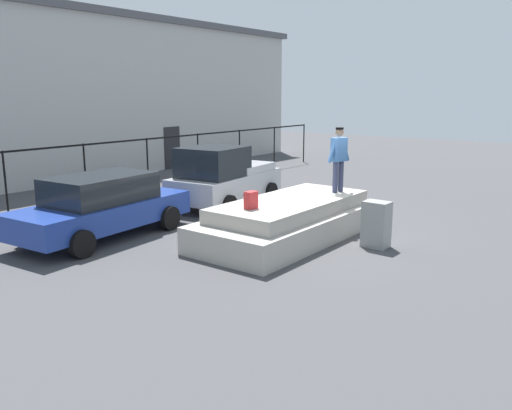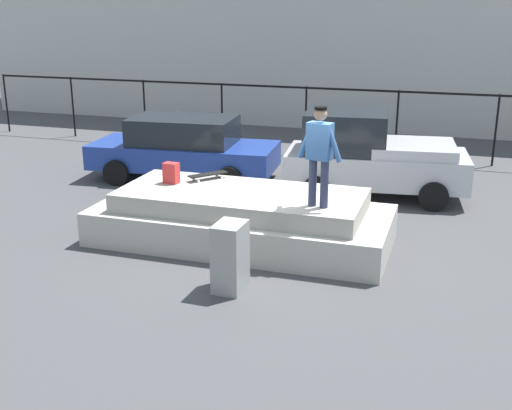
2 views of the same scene
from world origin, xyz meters
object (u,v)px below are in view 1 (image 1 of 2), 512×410
skateboard (250,198)px  car_silver_pickup_mid (223,177)px  utility_box (376,224)px  skateboarder (339,155)px  backpack (251,200)px  car_blue_sedan_near (102,205)px

skateboard → car_silver_pickup_mid: size_ratio=0.18×
car_silver_pickup_mid → utility_box: 6.05m
skateboarder → backpack: bearing=169.2°
skateboard → car_silver_pickup_mid: (2.73, 3.24, -0.13)m
car_blue_sedan_near → skateboarder: bearing=-43.9°
skateboard → utility_box: 3.07m
skateboarder → car_blue_sedan_near: 6.25m
skateboarder → car_silver_pickup_mid: size_ratio=0.40×
backpack → utility_box: size_ratio=0.37×
backpack → car_blue_sedan_near: size_ratio=0.08×
skateboard → utility_box: size_ratio=0.68×
skateboarder → skateboard: (-2.46, 1.04, -0.89)m
car_blue_sedan_near → car_silver_pickup_mid: bearing=0.3°
car_silver_pickup_mid → backpack: bearing=-131.7°
car_blue_sedan_near → utility_box: bearing=-59.9°
skateboarder → backpack: (-3.03, 0.58, -0.79)m
car_blue_sedan_near → utility_box: 6.79m
car_blue_sedan_near → car_silver_pickup_mid: (4.69, 0.02, 0.13)m
backpack → car_blue_sedan_near: 3.96m
skateboard → car_silver_pickup_mid: bearing=49.9°
backpack → utility_box: bearing=137.1°
backpack → car_blue_sedan_near: bearing=-64.8°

